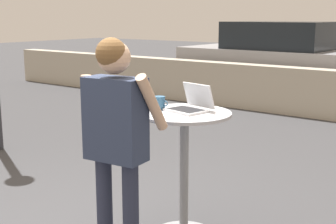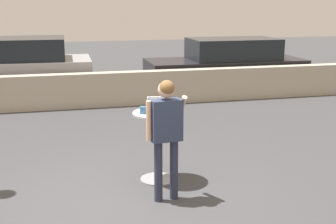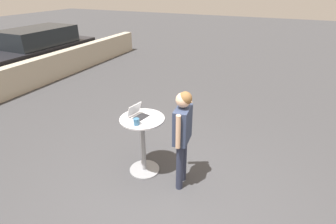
% 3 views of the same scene
% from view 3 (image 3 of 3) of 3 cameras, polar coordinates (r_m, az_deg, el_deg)
% --- Properties ---
extents(ground_plane, '(50.00, 50.00, 0.00)m').
position_cam_3_polar(ground_plane, '(4.18, -0.16, -19.33)').
color(ground_plane, '#3D3D3F').
extents(cafe_table, '(0.73, 0.73, 1.04)m').
position_cam_3_polar(cafe_table, '(4.41, -5.44, -5.85)').
color(cafe_table, gray).
rests_on(cafe_table, ground_plane).
extents(laptop, '(0.34, 0.33, 0.21)m').
position_cam_3_polar(laptop, '(4.23, -6.39, -0.56)').
color(laptop, silver).
rests_on(laptop, cafe_table).
extents(coffee_mug, '(0.13, 0.09, 0.10)m').
position_cam_3_polar(coffee_mug, '(4.01, -6.87, -2.10)').
color(coffee_mug, '#336084').
rests_on(coffee_mug, cafe_table).
extents(standing_person, '(0.55, 0.39, 1.64)m').
position_cam_3_polar(standing_person, '(3.91, 3.17, -3.75)').
color(standing_person, '#282D42').
rests_on(standing_person, ground_plane).
extents(parked_car_further_down, '(4.60, 1.90, 1.53)m').
position_cam_3_polar(parked_car_further_down, '(10.98, -26.59, 12.07)').
color(parked_car_further_down, black).
rests_on(parked_car_further_down, ground_plane).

